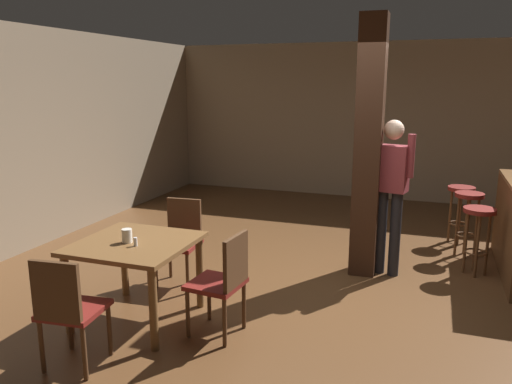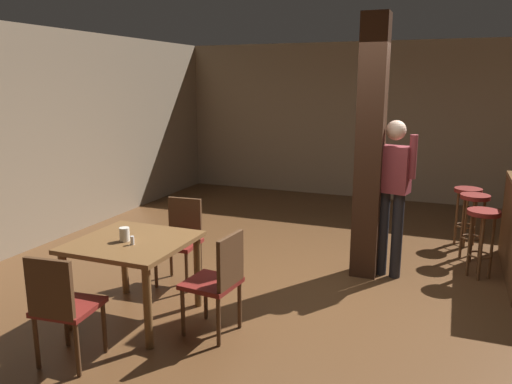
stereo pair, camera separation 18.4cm
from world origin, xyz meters
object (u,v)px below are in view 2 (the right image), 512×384
object	(u,v)px
chair_east	(219,278)
bar_stool_far	(467,203)
chair_north	(181,236)
bar_stool_near	(482,228)
salt_shaker	(132,240)
standing_person	(393,187)
bar_stool_mid	(474,212)
napkin_cup	(125,234)
chair_south	(62,304)
dining_table	(133,253)

from	to	relation	value
chair_east	bar_stool_far	size ratio (longest dim) A/B	1.17
chair_north	bar_stool_far	distance (m)	3.77
bar_stool_near	bar_stool_far	size ratio (longest dim) A/B	1.00
chair_north	salt_shaker	world-z (taller)	chair_north
standing_person	bar_stool_mid	size ratio (longest dim) A/B	2.15
chair_north	napkin_cup	bearing A→B (deg)	-91.01
chair_north	chair_east	size ratio (longest dim) A/B	1.00
chair_south	chair_east	bearing A→B (deg)	45.16
standing_person	bar_stool_near	size ratio (longest dim) A/B	2.25
dining_table	chair_north	bearing A→B (deg)	91.83
chair_north	salt_shaker	distance (m)	1.03
dining_table	chair_south	world-z (taller)	chair_south
bar_stool_mid	bar_stool_far	bearing A→B (deg)	96.37
chair_north	bar_stool_far	xyz separation A→B (m)	(2.84, 2.47, 0.06)
bar_stool_near	chair_north	bearing A→B (deg)	-156.22
chair_north	standing_person	bearing A→B (deg)	25.96
chair_north	chair_south	xyz separation A→B (m)	(0.01, -1.76, 0.00)
chair_east	bar_stool_far	xyz separation A→B (m)	(1.96, 3.37, 0.06)
chair_south	standing_person	size ratio (longest dim) A/B	0.52
chair_north	bar_stool_near	xyz separation A→B (m)	(2.98, 1.31, 0.06)
napkin_cup	standing_person	size ratio (longest dim) A/B	0.07
dining_table	napkin_cup	distance (m)	0.19
napkin_cup	bar_stool_near	bearing A→B (deg)	36.86
bar_stool_mid	bar_stool_near	bearing A→B (deg)	-82.90
dining_table	chair_south	size ratio (longest dim) A/B	1.10
chair_east	bar_stool_mid	xyz separation A→B (m)	(2.03, 2.80, 0.09)
bar_stool_far	standing_person	bearing A→B (deg)	-118.31
chair_east	napkin_cup	size ratio (longest dim) A/B	7.28
bar_stool_near	chair_east	bearing A→B (deg)	-133.61
standing_person	bar_stool_far	size ratio (longest dim) A/B	2.27
dining_table	napkin_cup	xyz separation A→B (m)	(-0.04, -0.05, 0.18)
napkin_cup	bar_stool_mid	bearing A→B (deg)	44.17
bar_stool_mid	bar_stool_far	size ratio (longest dim) A/B	1.06
dining_table	standing_person	bearing A→B (deg)	43.02
napkin_cup	bar_stool_far	world-z (taller)	napkin_cup
chair_east	bar_stool_mid	world-z (taller)	chair_east
chair_north	napkin_cup	size ratio (longest dim) A/B	7.28
chair_east	bar_stool_near	world-z (taller)	chair_east
dining_table	standing_person	distance (m)	2.78
chair_east	standing_person	world-z (taller)	standing_person
dining_table	salt_shaker	bearing A→B (deg)	-53.83
napkin_cup	salt_shaker	xyz separation A→B (m)	(0.12, -0.06, -0.02)
salt_shaker	bar_stool_near	distance (m)	3.69
napkin_cup	bar_stool_mid	size ratio (longest dim) A/B	0.15
chair_south	bar_stool_near	bearing A→B (deg)	46.04
chair_south	chair_north	bearing A→B (deg)	90.41
dining_table	bar_stool_near	xyz separation A→B (m)	(2.95, 2.20, -0.05)
chair_south	salt_shaker	world-z (taller)	chair_south
chair_east	chair_north	bearing A→B (deg)	134.58
chair_north	bar_stool_near	bearing A→B (deg)	23.78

